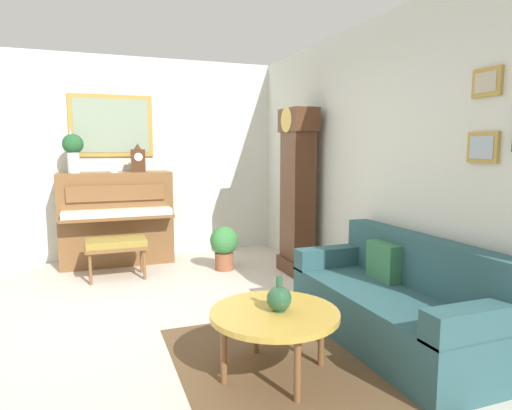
# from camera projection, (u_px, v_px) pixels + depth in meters

# --- Properties ---
(ground_plane) EXTENTS (6.40, 6.00, 0.10)m
(ground_plane) POSITION_uv_depth(u_px,v_px,m) (131.00, 327.00, 4.00)
(ground_plane) COLOR beige
(wall_left) EXTENTS (0.13, 4.90, 2.80)m
(wall_left) POSITION_uv_depth(u_px,v_px,m) (111.00, 158.00, 6.22)
(wall_left) COLOR silver
(wall_left) RESTS_ON ground_plane
(wall_back) EXTENTS (5.30, 0.13, 2.80)m
(wall_back) POSITION_uv_depth(u_px,v_px,m) (365.00, 162.00, 4.63)
(wall_back) COLOR silver
(wall_back) RESTS_ON ground_plane
(area_rug) EXTENTS (2.10, 1.50, 0.01)m
(area_rug) POSITION_uv_depth(u_px,v_px,m) (293.00, 372.00, 3.09)
(area_rug) COLOR brown
(area_rug) RESTS_ON ground_plane
(piano) EXTENTS (0.87, 1.44, 1.23)m
(piano) POSITION_uv_depth(u_px,v_px,m) (116.00, 217.00, 5.99)
(piano) COLOR brown
(piano) RESTS_ON ground_plane
(piano_bench) EXTENTS (0.42, 0.70, 0.48)m
(piano_bench) POSITION_uv_depth(u_px,v_px,m) (116.00, 245.00, 5.28)
(piano_bench) COLOR brown
(piano_bench) RESTS_ON ground_plane
(grandfather_clock) EXTENTS (0.52, 0.34, 2.03)m
(grandfather_clock) POSITION_uv_depth(u_px,v_px,m) (297.00, 196.00, 5.49)
(grandfather_clock) COLOR #4C2B19
(grandfather_clock) RESTS_ON ground_plane
(couch) EXTENTS (1.90, 0.80, 0.84)m
(couch) POSITION_uv_depth(u_px,v_px,m) (397.00, 304.00, 3.56)
(couch) COLOR #2D565B
(couch) RESTS_ON ground_plane
(coffee_table) EXTENTS (0.88, 0.88, 0.45)m
(coffee_table) POSITION_uv_depth(u_px,v_px,m) (275.00, 315.00, 3.02)
(coffee_table) COLOR gold
(coffee_table) RESTS_ON ground_plane
(mantel_clock) EXTENTS (0.13, 0.18, 0.38)m
(mantel_clock) POSITION_uv_depth(u_px,v_px,m) (138.00, 159.00, 6.00)
(mantel_clock) COLOR #4C2B19
(mantel_clock) RESTS_ON piano
(flower_vase) EXTENTS (0.26, 0.26, 0.58)m
(flower_vase) POSITION_uv_depth(u_px,v_px,m) (73.00, 148.00, 5.70)
(flower_vase) COLOR silver
(flower_vase) RESTS_ON piano
(teacup) EXTENTS (0.12, 0.12, 0.06)m
(teacup) POSITION_uv_depth(u_px,v_px,m) (114.00, 171.00, 5.84)
(teacup) COLOR white
(teacup) RESTS_ON piano
(green_jug) EXTENTS (0.17, 0.17, 0.24)m
(green_jug) POSITION_uv_depth(u_px,v_px,m) (279.00, 298.00, 3.00)
(green_jug) COLOR #234C33
(green_jug) RESTS_ON coffee_table
(potted_plant) EXTENTS (0.36, 0.36, 0.56)m
(potted_plant) POSITION_uv_depth(u_px,v_px,m) (224.00, 245.00, 5.68)
(potted_plant) COLOR #935138
(potted_plant) RESTS_ON ground_plane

